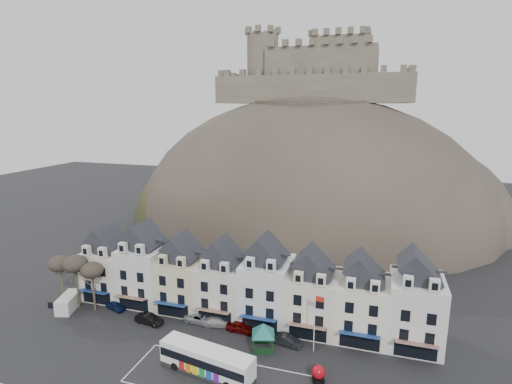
% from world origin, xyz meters
% --- Properties ---
extents(ground, '(300.00, 300.00, 0.00)m').
position_xyz_m(ground, '(0.00, 0.00, 0.00)').
color(ground, black).
rests_on(ground, ground).
extents(coach_bay_markings, '(22.00, 7.50, 0.01)m').
position_xyz_m(coach_bay_markings, '(2.00, 1.25, 0.00)').
color(coach_bay_markings, silver).
rests_on(coach_bay_markings, ground).
extents(townhouse_terrace, '(54.40, 9.35, 11.80)m').
position_xyz_m(townhouse_terrace, '(0.15, 15.97, 5.30)').
color(townhouse_terrace, silver).
rests_on(townhouse_terrace, ground).
extents(castle_hill, '(100.00, 76.00, 68.00)m').
position_xyz_m(castle_hill, '(1.25, 68.95, 0.11)').
color(castle_hill, '#38322B').
rests_on(castle_hill, ground).
extents(castle, '(50.20, 22.20, 22.00)m').
position_xyz_m(castle, '(0.51, 75.93, 40.19)').
color(castle, brown).
rests_on(castle, ground).
extents(tree_left_far, '(3.61, 3.61, 8.24)m').
position_xyz_m(tree_left_far, '(-29.00, 10.50, 6.90)').
color(tree_left_far, '#332C20').
rests_on(tree_left_far, ground).
extents(tree_left_mid, '(3.78, 3.78, 8.64)m').
position_xyz_m(tree_left_mid, '(-26.00, 10.50, 7.24)').
color(tree_left_mid, '#332C20').
rests_on(tree_left_mid, ground).
extents(tree_left_near, '(3.43, 3.43, 7.84)m').
position_xyz_m(tree_left_near, '(-23.00, 10.50, 6.55)').
color(tree_left_near, '#332C20').
rests_on(tree_left_near, ground).
extents(bus, '(12.18, 4.76, 3.36)m').
position_xyz_m(bus, '(-0.03, 1.76, 1.85)').
color(bus, '#262628').
rests_on(bus, ground).
extents(bus_shelter, '(5.65, 5.65, 3.74)m').
position_xyz_m(bus_shelter, '(5.00, 8.39, 2.90)').
color(bus_shelter, black).
rests_on(bus_shelter, ground).
extents(red_buoy, '(1.64, 1.64, 1.97)m').
position_xyz_m(red_buoy, '(12.81, 4.39, 1.00)').
color(red_buoy, black).
rests_on(red_buoy, ground).
extents(flagpole, '(1.16, 0.19, 8.05)m').
position_xyz_m(flagpole, '(11.45, 9.99, 4.60)').
color(flagpole, silver).
rests_on(flagpole, ground).
extents(white_van, '(3.60, 5.44, 2.29)m').
position_xyz_m(white_van, '(-27.11, 9.50, 1.15)').
color(white_van, silver).
rests_on(white_van, ground).
extents(planter_west, '(1.00, 0.66, 0.92)m').
position_xyz_m(planter_west, '(12.57, 6.15, 0.44)').
color(planter_west, black).
rests_on(planter_west, ground).
extents(planter_east, '(1.07, 0.70, 1.00)m').
position_xyz_m(planter_east, '(13.00, 4.32, 0.48)').
color(planter_east, black).
rests_on(planter_east, ground).
extents(car_navy, '(3.96, 2.54, 1.25)m').
position_xyz_m(car_navy, '(-20.00, 11.56, 0.63)').
color(car_navy, '#0D1B42').
rests_on(car_navy, ground).
extents(car_black, '(4.48, 2.05, 1.42)m').
position_xyz_m(car_black, '(-12.73, 9.50, 0.71)').
color(car_black, black).
rests_on(car_black, ground).
extents(car_silver, '(4.96, 2.46, 1.38)m').
position_xyz_m(car_silver, '(-5.60, 12.00, 0.69)').
color(car_silver, '#989A9F').
rests_on(car_silver, ground).
extents(car_white, '(4.88, 2.84, 1.33)m').
position_xyz_m(car_white, '(-2.78, 12.00, 0.66)').
color(car_white, silver).
rests_on(car_white, ground).
extents(car_maroon, '(4.22, 1.89, 1.41)m').
position_xyz_m(car_maroon, '(0.80, 11.46, 0.70)').
color(car_maroon, '#4C0604').
rests_on(car_maroon, ground).
extents(car_charcoal, '(4.35, 2.25, 1.37)m').
position_xyz_m(car_charcoal, '(7.71, 10.35, 0.68)').
color(car_charcoal, black).
rests_on(car_charcoal, ground).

